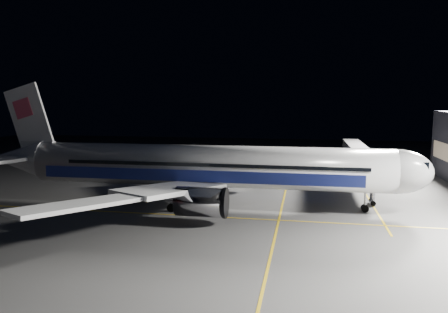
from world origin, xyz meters
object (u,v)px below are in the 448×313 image
Objects in this scene: baggage_tug at (243,175)px; safety_cone_a at (183,192)px; airliner at (200,167)px; safety_cone_c at (258,184)px; safety_cone_b at (215,193)px; jet_bridge at (361,158)px.

safety_cone_a is at bearing -112.18° from baggage_tug.
airliner is 16.16m from safety_cone_c.
jet_bridge is at bearing 29.29° from safety_cone_b.
safety_cone_a is (-4.04, 5.80, -4.84)m from airliner.
jet_bridge is 52.87× the size of safety_cone_b.
airliner is at bearing -93.50° from baggage_tug.
safety_cone_a is 1.00× the size of safety_cone_c.
airliner is 8.56m from safety_cone_a.
airliner reaches higher than safety_cone_c.
baggage_tug reaches higher than safety_cone_a.
baggage_tug is 15.36m from safety_cone_a.
jet_bridge reaches higher than safety_cone_a.
airliner is 20.08m from baggage_tug.
safety_cone_b reaches higher than safety_cone_a.
airliner reaches higher than baggage_tug.
safety_cone_b is at bearing 80.58° from airliner.
airliner is 94.66× the size of safety_cone_a.
baggage_tug is at bearing 80.77° from airliner.
jet_bridge is 30.06m from safety_cone_a.
baggage_tug is at bearing 80.85° from safety_cone_b.
safety_cone_b is at bearing -1.87° from safety_cone_a.
airliner is at bearing -55.14° from safety_cone_a.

